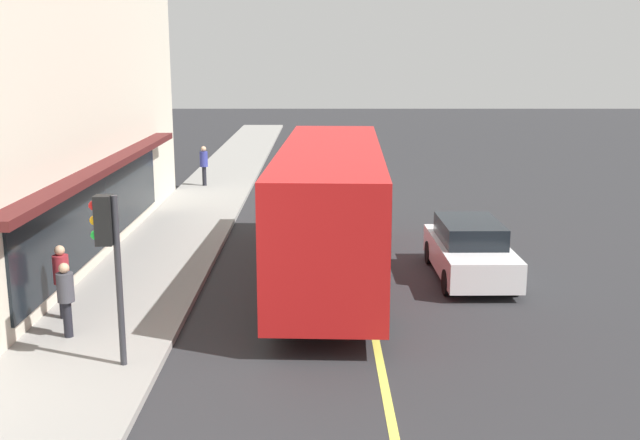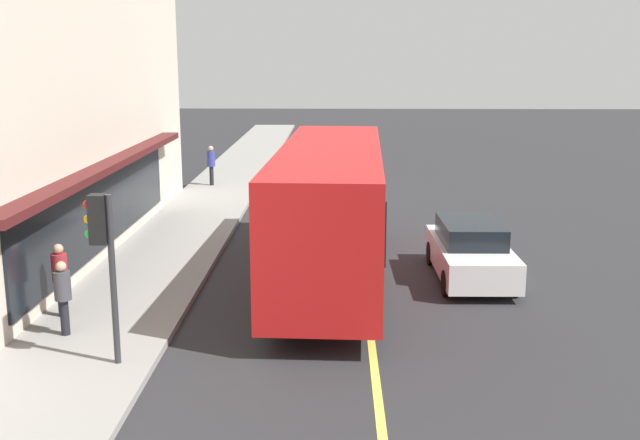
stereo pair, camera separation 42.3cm
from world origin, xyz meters
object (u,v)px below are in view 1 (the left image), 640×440
car_white (470,250)px  pedestrian_mid_block (66,293)px  bus (331,205)px  traffic_light (108,240)px  pedestrian_at_corner (61,275)px  pedestrian_by_curb (204,162)px

car_white → pedestrian_mid_block: (-4.65, 9.07, 0.34)m
car_white → bus: bearing=92.2°
bus → traffic_light: (-5.91, 4.08, 0.55)m
car_white → pedestrian_at_corner: bearing=110.3°
pedestrian_mid_block → pedestrian_by_curb: (17.96, -0.09, 0.11)m
car_white → pedestrian_at_corner: size_ratio=2.64×
traffic_light → car_white: bearing=-52.0°
bus → car_white: bearing=-87.8°
car_white → pedestrian_at_corner: 10.17m
bus → pedestrian_mid_block: bus is taller
bus → pedestrian_by_curb: 14.49m
car_white → pedestrian_by_curb: bearing=34.0°
traffic_light → pedestrian_by_curb: traffic_light is taller
car_white → pedestrian_mid_block: bearing=117.1°
car_white → pedestrian_by_curb: 16.07m
pedestrian_by_curb → pedestrian_mid_block: bearing=179.7°
traffic_light → pedestrian_mid_block: 2.41m
bus → traffic_light: 7.21m
bus → pedestrian_at_corner: size_ratio=6.85×
pedestrian_at_corner → pedestrian_by_curb: 16.85m
pedestrian_at_corner → pedestrian_by_curb: bearing=-1.9°
traffic_light → car_white: (6.05, -7.75, -1.79)m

